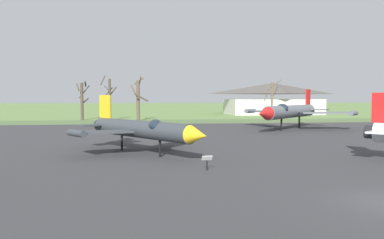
# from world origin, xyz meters

# --- Properties ---
(asphalt_apron) EXTENTS (99.27, 62.09, 0.05)m
(asphalt_apron) POSITION_xyz_m (0.00, 18.63, 0.03)
(asphalt_apron) COLOR #333335
(asphalt_apron) RESTS_ON ground
(grass_verge_strip) EXTENTS (159.27, 12.00, 0.06)m
(grass_verge_strip) POSITION_xyz_m (0.00, 55.67, 0.03)
(grass_verge_strip) COLOR #4F673A
(grass_verge_strip) RESTS_ON ground
(jet_fighter_front_right) EXTENTS (10.00, 12.50, 4.56)m
(jet_fighter_front_right) POSITION_xyz_m (-10.43, 15.61, 1.96)
(jet_fighter_front_right) COLOR #33383D
(jet_fighter_front_right) RESTS_ON ground
(info_placard_front_right) EXTENTS (0.63, 0.29, 0.94)m
(info_placard_front_right) POSITION_xyz_m (-6.57, 8.12, 0.62)
(info_placard_front_right) COLOR black
(info_placard_front_right) RESTS_ON ground
(jet_fighter_rear_left) EXTENTS (15.77, 16.14, 5.59)m
(jet_fighter_rear_left) POSITION_xyz_m (9.30, 36.09, 2.50)
(jet_fighter_rear_left) COLOR #565B60
(jet_fighter_rear_left) RESTS_ON ground
(bare_tree_far_left) EXTENTS (2.54, 2.54, 7.58)m
(bare_tree_far_left) POSITION_xyz_m (-21.87, 63.23, 3.99)
(bare_tree_far_left) COLOR #42382D
(bare_tree_far_left) RESTS_ON ground
(bare_tree_left_of_center) EXTENTS (2.98, 2.71, 8.57)m
(bare_tree_left_of_center) POSITION_xyz_m (-16.62, 61.83, 4.44)
(bare_tree_left_of_center) COLOR #42382D
(bare_tree_left_of_center) RESTS_ON ground
(bare_tree_center) EXTENTS (3.43, 3.09, 8.34)m
(bare_tree_center) POSITION_xyz_m (-11.16, 59.91, 4.16)
(bare_tree_center) COLOR brown
(bare_tree_center) RESTS_ON ground
(bare_tree_right_of_center) EXTENTS (3.85, 3.21, 8.00)m
(bare_tree_right_of_center) POSITION_xyz_m (15.23, 61.29, 4.18)
(bare_tree_right_of_center) COLOR brown
(bare_tree_right_of_center) RESTS_ON ground
(visitor_building) EXTENTS (25.10, 14.16, 8.13)m
(visitor_building) POSITION_xyz_m (23.48, 84.92, 4.07)
(visitor_building) COLOR beige
(visitor_building) RESTS_ON ground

